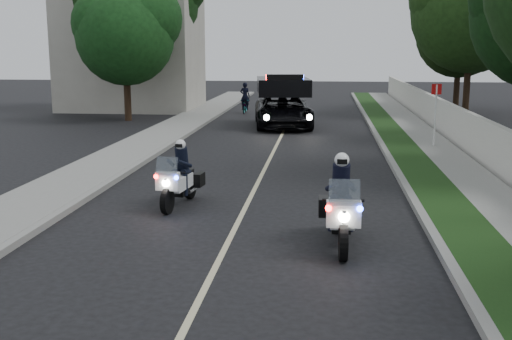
{
  "coord_description": "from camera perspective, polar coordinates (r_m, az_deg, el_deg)",
  "views": [
    {
      "loc": [
        1.86,
        -12.29,
        3.82
      ],
      "look_at": [
        0.3,
        2.01,
        1.0
      ],
      "focal_mm": 44.14,
      "sensor_mm": 36.0,
      "label": 1
    }
  ],
  "objects": [
    {
      "name": "ground",
      "position": [
        13.0,
        -2.27,
        -6.0
      ],
      "size": [
        120.0,
        120.0,
        0.0
      ],
      "primitive_type": "plane",
      "color": "black",
      "rests_on": "ground"
    },
    {
      "name": "curb_right",
      "position": [
        22.71,
        11.82,
        1.36
      ],
      "size": [
        0.2,
        60.0,
        0.15
      ],
      "primitive_type": "cube",
      "color": "gray",
      "rests_on": "ground"
    },
    {
      "name": "grass_verge",
      "position": [
        22.79,
        13.57,
        1.33
      ],
      "size": [
        1.2,
        60.0,
        0.16
      ],
      "primitive_type": "cube",
      "color": "#193814",
      "rests_on": "ground"
    },
    {
      "name": "sidewalk_right",
      "position": [
        22.99,
        16.78,
        1.25
      ],
      "size": [
        1.4,
        60.0,
        0.16
      ],
      "primitive_type": "cube",
      "color": "gray",
      "rests_on": "ground"
    },
    {
      "name": "property_wall",
      "position": [
        23.1,
        19.31,
        2.83
      ],
      "size": [
        0.22,
        60.0,
        1.5
      ],
      "primitive_type": "cube",
      "color": "beige",
      "rests_on": "ground"
    },
    {
      "name": "curb_left",
      "position": [
        23.37,
        -8.62,
        1.74
      ],
      "size": [
        0.2,
        60.0,
        0.15
      ],
      "primitive_type": "cube",
      "color": "gray",
      "rests_on": "ground"
    },
    {
      "name": "sidewalk_left",
      "position": [
        23.67,
        -11.2,
        1.78
      ],
      "size": [
        2.0,
        60.0,
        0.16
      ],
      "primitive_type": "cube",
      "color": "gray",
      "rests_on": "ground"
    },
    {
      "name": "building_far",
      "position": [
        40.08,
        -11.16,
        10.42
      ],
      "size": [
        8.0,
        6.0,
        7.0
      ],
      "primitive_type": "cube",
      "color": "#A8A396",
      "rests_on": "ground"
    },
    {
      "name": "lane_marking",
      "position": [
        22.69,
        1.45,
        1.4
      ],
      "size": [
        0.12,
        50.0,
        0.01
      ],
      "primitive_type": "cube",
      "color": "#BFB78C",
      "rests_on": "ground"
    },
    {
      "name": "police_moto_left",
      "position": [
        15.55,
        -6.91,
        -3.21
      ],
      "size": [
        0.91,
        1.98,
        1.62
      ],
      "primitive_type": null,
      "rotation": [
        0.0,
        0.0,
        -0.13
      ],
      "color": "silver",
      "rests_on": "ground"
    },
    {
      "name": "police_moto_right",
      "position": [
        12.53,
        7.63,
        -6.76
      ],
      "size": [
        0.81,
        2.16,
        1.82
      ],
      "primitive_type": null,
      "rotation": [
        0.0,
        0.0,
        0.03
      ],
      "color": "silver",
      "rests_on": "ground"
    },
    {
      "name": "police_suv",
      "position": [
        30.68,
        2.46,
        3.93
      ],
      "size": [
        3.32,
        5.96,
        2.76
      ],
      "primitive_type": "imported",
      "rotation": [
        0.0,
        0.0,
        0.13
      ],
      "color": "black",
      "rests_on": "ground"
    },
    {
      "name": "bicycle",
      "position": [
        37.16,
        -1.0,
        5.19
      ],
      "size": [
        0.56,
        1.55,
        0.81
      ],
      "primitive_type": "imported",
      "rotation": [
        0.0,
        0.0,
        0.02
      ],
      "color": "black",
      "rests_on": "ground"
    },
    {
      "name": "cyclist",
      "position": [
        37.16,
        -1.0,
        5.19
      ],
      "size": [
        0.62,
        0.46,
        1.59
      ],
      "primitive_type": "imported",
      "rotation": [
        0.0,
        0.0,
        3.0
      ],
      "color": "black",
      "rests_on": "ground"
    },
    {
      "name": "sign_post",
      "position": [
        24.82,
        15.77,
        1.82
      ],
      "size": [
        0.49,
        0.49,
        2.55
      ],
      "primitive_type": null,
      "rotation": [
        0.0,
        0.0,
        0.26
      ],
      "color": "red",
      "rests_on": "ground"
    },
    {
      "name": "tree_right_d",
      "position": [
        37.48,
        18.4,
        4.67
      ],
      "size": [
        8.52,
        8.52,
        10.99
      ],
      "primitive_type": null,
      "rotation": [
        0.0,
        0.0,
        -0.37
      ],
      "color": "#1F4115",
      "rests_on": "ground"
    },
    {
      "name": "tree_right_e",
      "position": [
        41.62,
        17.61,
        5.3
      ],
      "size": [
        6.36,
        6.36,
        8.94
      ],
      "primitive_type": null,
      "rotation": [
        0.0,
        0.0,
        0.21
      ],
      "color": "black",
      "rests_on": "ground"
    },
    {
      "name": "tree_left_near",
      "position": [
        34.02,
        -11.48,
        4.42
      ],
      "size": [
        5.62,
        5.62,
        8.5
      ],
      "primitive_type": null,
      "rotation": [
        0.0,
        0.0,
        0.11
      ],
      "color": "#164317",
      "rests_on": "ground"
    },
    {
      "name": "tree_left_far",
      "position": [
        39.6,
        -10.57,
        5.36
      ],
      "size": [
        9.92,
        9.92,
        12.83
      ],
      "primitive_type": null,
      "rotation": [
        0.0,
        0.0,
        -0.36
      ],
      "color": "#133410",
      "rests_on": "ground"
    }
  ]
}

